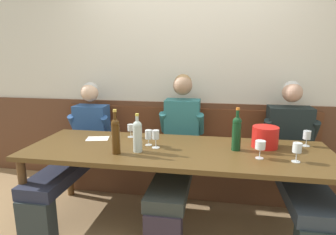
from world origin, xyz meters
TOP-DOWN VIEW (x-y plane):
  - ground_plane at (0.00, 0.00)m, footprint 6.80×6.80m
  - room_wall_back at (0.00, 1.09)m, footprint 6.80×0.08m
  - wood_wainscot_panel at (0.00, 1.04)m, footprint 6.80×0.03m
  - wall_bench at (0.00, 0.83)m, footprint 2.95×0.42m
  - dining_table at (0.00, 0.12)m, footprint 2.65×0.88m
  - person_center_right_seat at (-1.11, 0.44)m, footprint 0.49×1.31m
  - person_right_seat at (-0.03, 0.48)m, footprint 0.48×1.32m
  - person_left_seat at (1.08, 0.46)m, footprint 0.54×1.32m
  - ice_bucket at (0.76, 0.30)m, footprint 0.23×0.23m
  - wine_bottle_amber_mid at (-0.47, -0.09)m, footprint 0.07×0.07m
  - wine_bottle_green_tall at (0.51, 0.17)m, footprint 0.08×0.08m
  - wine_bottle_clear_water at (-0.31, -0.01)m, footprint 0.08×0.08m
  - wine_glass_center_front at (1.14, 0.39)m, footprint 0.06×0.06m
  - wine_glass_right_end at (0.68, -0.00)m, footprint 0.08×0.08m
  - wine_glass_mid_left at (-0.26, 0.17)m, footprint 0.06×0.06m
  - wine_glass_near_bucket at (0.95, -0.03)m, footprint 0.07×0.07m
  - wine_glass_center_rear at (-0.18, 0.11)m, footprint 0.07×0.07m
  - wine_glass_left_end at (-0.50, 0.39)m, footprint 0.07×0.07m
  - tasting_sheet_left_guest at (-0.81, 0.28)m, footprint 0.24×0.19m

SIDE VIEW (x-z plane):
  - ground_plane at x=0.00m, z-range -0.02..0.00m
  - wall_bench at x=0.00m, z-range -0.19..0.75m
  - wood_wainscot_panel at x=0.00m, z-range 0.00..1.00m
  - person_center_right_seat at x=-1.11m, z-range -0.02..1.23m
  - person_left_seat at x=1.08m, z-range -0.02..1.26m
  - person_right_seat at x=-0.03m, z-range -0.01..1.33m
  - dining_table at x=0.00m, z-range 0.30..1.05m
  - tasting_sheet_left_guest at x=-0.81m, z-range 0.74..0.74m
  - wine_glass_left_end at x=-0.50m, z-range 0.77..0.90m
  - wine_glass_mid_left at x=-0.26m, z-range 0.76..0.90m
  - ice_bucket at x=0.76m, z-range 0.74..0.93m
  - wine_glass_center_front at x=1.14m, z-range 0.77..0.91m
  - wine_glass_right_end at x=0.68m, z-range 0.77..0.92m
  - wine_glass_near_bucket at x=0.95m, z-range 0.77..0.93m
  - wine_glass_center_rear at x=-0.18m, z-range 0.78..0.94m
  - wine_bottle_clear_water at x=-0.31m, z-range 0.72..1.05m
  - wine_bottle_green_tall at x=0.51m, z-range 0.71..1.09m
  - wine_bottle_amber_mid at x=-0.47m, z-range 0.72..1.09m
  - room_wall_back at x=0.00m, z-range 0.00..2.80m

